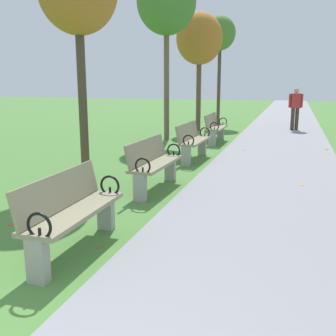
{
  "coord_description": "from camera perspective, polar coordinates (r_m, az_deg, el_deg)",
  "views": [
    {
      "loc": [
        1.79,
        -0.84,
        1.9
      ],
      "look_at": [
        -0.05,
        5.03,
        0.55
      ],
      "focal_mm": 42.58,
      "sensor_mm": 36.0,
      "label": 1
    }
  ],
  "objects": [
    {
      "name": "paved_walkway",
      "position": [
        18.94,
        16.4,
        6.16
      ],
      "size": [
        2.92,
        44.0,
        0.02
      ],
      "primitive_type": "cube",
      "color": "gray",
      "rests_on": "ground"
    },
    {
      "name": "park_bench_2",
      "position": [
        4.6,
        -13.62,
        -5.95
      ],
      "size": [
        0.48,
        1.6,
        0.9
      ],
      "color": "gray",
      "rests_on": "ground"
    },
    {
      "name": "park_bench_3",
      "position": [
        7.02,
        -2.05,
        0.73
      ],
      "size": [
        0.53,
        1.62,
        0.9
      ],
      "color": "gray",
      "rests_on": "ground"
    },
    {
      "name": "park_bench_4",
      "position": [
        9.72,
        3.55,
        3.98
      ],
      "size": [
        0.52,
        1.61,
        0.9
      ],
      "color": "gray",
      "rests_on": "ground"
    },
    {
      "name": "park_bench_5",
      "position": [
        12.55,
        6.78,
        5.82
      ],
      "size": [
        0.48,
        1.6,
        0.9
      ],
      "color": "gray",
      "rests_on": "ground"
    },
    {
      "name": "tree_2",
      "position": [
        13.27,
        -0.22,
        22.62
      ],
      "size": [
        1.84,
        1.84,
        5.31
      ],
      "color": "brown",
      "rests_on": "ground"
    },
    {
      "name": "tree_3",
      "position": [
        15.69,
        4.52,
        17.87
      ],
      "size": [
        1.74,
        1.74,
        4.4
      ],
      "color": "brown",
      "rests_on": "ground"
    },
    {
      "name": "tree_4",
      "position": [
        18.11,
        7.48,
        18.41
      ],
      "size": [
        1.31,
        1.31,
        4.61
      ],
      "color": "#4C3D2D",
      "rests_on": "ground"
    },
    {
      "name": "pedestrian_walking",
      "position": [
        16.26,
        17.78,
        8.37
      ],
      "size": [
        0.52,
        0.27,
        1.62
      ],
      "color": "#3D3328",
      "rests_on": "paved_walkway"
    },
    {
      "name": "scattered_leaves",
      "position": [
        6.84,
        4.53,
        -3.71
      ],
      "size": [
        4.86,
        15.05,
        0.02
      ],
      "color": "#93511E",
      "rests_on": "ground"
    }
  ]
}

